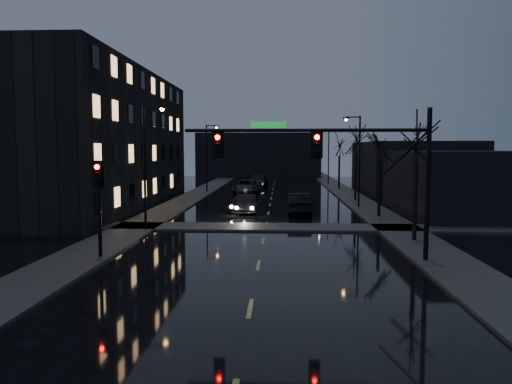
# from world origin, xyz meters

# --- Properties ---
(ground) EXTENTS (160.00, 160.00, 0.00)m
(ground) POSITION_xyz_m (0.00, 0.00, 0.00)
(ground) COLOR black
(ground) RESTS_ON ground
(sidewalk_left) EXTENTS (3.00, 140.00, 0.12)m
(sidewalk_left) POSITION_xyz_m (-8.50, 35.00, 0.06)
(sidewalk_left) COLOR #2D2D2B
(sidewalk_left) RESTS_ON ground
(sidewalk_right) EXTENTS (3.00, 140.00, 0.12)m
(sidewalk_right) POSITION_xyz_m (8.50, 35.00, 0.06)
(sidewalk_right) COLOR #2D2D2B
(sidewalk_right) RESTS_ON ground
(sidewalk_cross) EXTENTS (40.00, 3.00, 0.12)m
(sidewalk_cross) POSITION_xyz_m (0.00, 18.50, 0.06)
(sidewalk_cross) COLOR #2D2D2B
(sidewalk_cross) RESTS_ON ground
(apartment_block) EXTENTS (12.00, 30.00, 12.00)m
(apartment_block) POSITION_xyz_m (-16.50, 30.00, 6.00)
(apartment_block) COLOR black
(apartment_block) RESTS_ON ground
(commercial_right_near) EXTENTS (10.00, 14.00, 5.00)m
(commercial_right_near) POSITION_xyz_m (15.50, 26.00, 2.50)
(commercial_right_near) COLOR black
(commercial_right_near) RESTS_ON ground
(commercial_right_far) EXTENTS (12.00, 18.00, 6.00)m
(commercial_right_far) POSITION_xyz_m (17.00, 48.00, 3.00)
(commercial_right_far) COLOR black
(commercial_right_far) RESTS_ON ground
(far_block) EXTENTS (22.00, 10.00, 8.00)m
(far_block) POSITION_xyz_m (-3.00, 78.00, 4.00)
(far_block) COLOR black
(far_block) RESTS_ON ground
(signal_mast) EXTENTS (11.11, 0.41, 7.00)m
(signal_mast) POSITION_xyz_m (3.85, 9.00, 4.87)
(signal_mast) COLOR black
(signal_mast) RESTS_ON ground
(signal_pole_left) EXTENTS (0.35, 0.41, 4.53)m
(signal_pole_left) POSITION_xyz_m (-7.50, 8.99, 3.01)
(signal_pole_left) COLOR black
(signal_pole_left) RESTS_ON ground
(tree_near) EXTENTS (3.52, 3.52, 8.08)m
(tree_near) POSITION_xyz_m (8.40, 14.00, 6.22)
(tree_near) COLOR black
(tree_near) RESTS_ON ground
(tree_mid_a) EXTENTS (3.30, 3.30, 7.58)m
(tree_mid_a) POSITION_xyz_m (8.40, 24.00, 5.83)
(tree_mid_a) COLOR black
(tree_mid_a) RESTS_ON ground
(tree_mid_b) EXTENTS (3.74, 3.74, 8.59)m
(tree_mid_b) POSITION_xyz_m (8.40, 36.00, 6.61)
(tree_mid_b) COLOR black
(tree_mid_b) RESTS_ON ground
(tree_far) EXTENTS (3.43, 3.43, 7.88)m
(tree_far) POSITION_xyz_m (8.40, 50.00, 6.06)
(tree_far) COLOR black
(tree_far) RESTS_ON ground
(streetlight_l_near) EXTENTS (1.53, 0.28, 8.00)m
(streetlight_l_near) POSITION_xyz_m (-7.58, 18.00, 4.77)
(streetlight_l_near) COLOR black
(streetlight_l_near) RESTS_ON ground
(streetlight_l_far) EXTENTS (1.53, 0.28, 8.00)m
(streetlight_l_far) POSITION_xyz_m (-7.58, 45.00, 4.77)
(streetlight_l_far) COLOR black
(streetlight_l_far) RESTS_ON ground
(streetlight_r_mid) EXTENTS (1.53, 0.28, 8.00)m
(streetlight_r_mid) POSITION_xyz_m (7.58, 30.00, 4.77)
(streetlight_r_mid) COLOR black
(streetlight_r_mid) RESTS_ON ground
(streetlight_r_far) EXTENTS (1.53, 0.28, 8.00)m
(streetlight_r_far) POSITION_xyz_m (7.58, 58.00, 4.77)
(streetlight_r_far) COLOR black
(streetlight_r_far) RESTS_ON ground
(oncoming_car_a) EXTENTS (2.19, 4.35, 1.42)m
(oncoming_car_a) POSITION_xyz_m (-2.27, 26.96, 0.71)
(oncoming_car_a) COLOR black
(oncoming_car_a) RESTS_ON ground
(oncoming_car_b) EXTENTS (1.86, 4.45, 1.43)m
(oncoming_car_b) POSITION_xyz_m (-1.80, 26.25, 0.72)
(oncoming_car_b) COLOR black
(oncoming_car_b) RESTS_ON ground
(oncoming_car_c) EXTENTS (3.07, 6.08, 1.65)m
(oncoming_car_c) POSITION_xyz_m (-2.88, 43.10, 0.82)
(oncoming_car_c) COLOR black
(oncoming_car_c) RESTS_ON ground
(oncoming_car_d) EXTENTS (2.80, 5.83, 1.64)m
(oncoming_car_d) POSITION_xyz_m (-2.04, 53.79, 0.82)
(oncoming_car_d) COLOR black
(oncoming_car_d) RESTS_ON ground
(lead_car) EXTENTS (1.90, 5.17, 1.69)m
(lead_car) POSITION_xyz_m (2.42, 25.61, 0.85)
(lead_car) COLOR black
(lead_car) RESTS_ON ground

